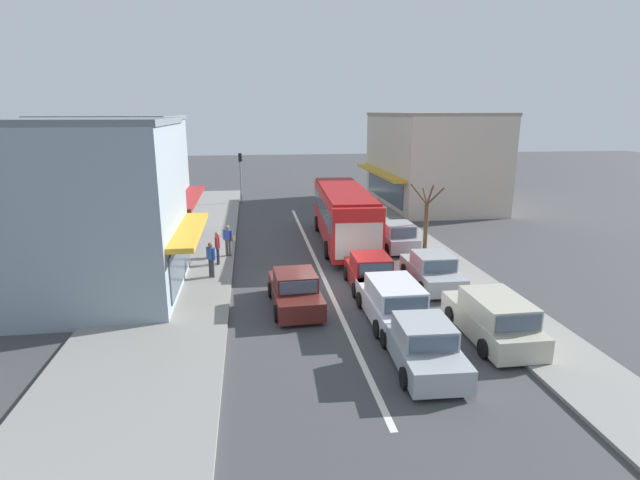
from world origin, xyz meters
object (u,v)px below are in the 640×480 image
object	(u,v)px
pedestrian_far_walker	(211,257)
street_tree_right	(426,220)
pedestrian_with_handbag_near	(218,246)
parked_hatchback_kerb_third	(397,237)
hatchback_behind_bus_mid	(370,273)
parked_wagon_kerb_front	(493,318)
sedan_adjacent_lane_lead	(295,291)
parked_wagon_kerb_rear	(368,215)
pedestrian_browsing_midblock	(228,239)
city_bus	(344,212)
wagon_behind_bus_near	(393,302)
traffic_light_downstreet	(240,170)
sedan_adjacent_lane_trail	(422,345)
parked_sedan_kerb_second	(432,271)

from	to	relation	value
pedestrian_far_walker	street_tree_right	bearing A→B (deg)	16.37
pedestrian_with_handbag_near	parked_hatchback_kerb_third	bearing A→B (deg)	11.17
hatchback_behind_bus_mid	pedestrian_with_handbag_near	xyz separation A→B (m)	(-6.70, 4.09, 0.36)
pedestrian_with_handbag_near	parked_wagon_kerb_front	bearing A→B (deg)	-44.83
sedan_adjacent_lane_lead	parked_wagon_kerb_rear	bearing A→B (deg)	65.62
parked_hatchback_kerb_third	pedestrian_browsing_midblock	bearing A→B (deg)	-176.87
city_bus	hatchback_behind_bus_mid	bearing A→B (deg)	-91.98
wagon_behind_bus_near	sedan_adjacent_lane_lead	bearing A→B (deg)	151.41
city_bus	parked_hatchback_kerb_third	bearing A→B (deg)	-29.53
sedan_adjacent_lane_lead	wagon_behind_bus_near	bearing A→B (deg)	-28.59
traffic_light_downstreet	hatchback_behind_bus_mid	bearing A→B (deg)	-75.01
wagon_behind_bus_near	sedan_adjacent_lane_lead	distance (m)	3.87
parked_wagon_kerb_rear	sedan_adjacent_lane_trail	bearing A→B (deg)	-98.42
street_tree_right	sedan_adjacent_lane_lead	bearing A→B (deg)	-137.68
traffic_light_downstreet	street_tree_right	bearing A→B (deg)	-57.66
parked_hatchback_kerb_third	pedestrian_far_walker	bearing A→B (deg)	-158.34
wagon_behind_bus_near	traffic_light_downstreet	world-z (taller)	traffic_light_downstreet
sedan_adjacent_lane_trail	sedan_adjacent_lane_lead	bearing A→B (deg)	123.15
hatchback_behind_bus_mid	sedan_adjacent_lane_lead	xyz separation A→B (m)	(-3.40, -1.72, -0.05)
sedan_adjacent_lane_trail	parked_wagon_kerb_rear	size ratio (longest dim) A/B	0.95
parked_sedan_kerb_second	parked_wagon_kerb_rear	bearing A→B (deg)	90.33
sedan_adjacent_lane_lead	pedestrian_browsing_midblock	distance (m)	7.77
parked_hatchback_kerb_third	pedestrian_with_handbag_near	bearing A→B (deg)	-168.83
sedan_adjacent_lane_trail	parked_wagon_kerb_front	bearing A→B (deg)	25.55
parked_wagon_kerb_front	pedestrian_with_handbag_near	xyz separation A→B (m)	(-9.63, 9.57, 0.32)
city_bus	pedestrian_browsing_midblock	xyz separation A→B (m)	(-6.49, -2.06, -0.81)
sedan_adjacent_lane_trail	pedestrian_with_handbag_near	bearing A→B (deg)	121.29
hatchback_behind_bus_mid	parked_wagon_kerb_front	world-z (taller)	parked_wagon_kerb_front
parked_sedan_kerb_second	sedan_adjacent_lane_trail	bearing A→B (deg)	-112.46
wagon_behind_bus_near	pedestrian_with_handbag_near	size ratio (longest dim) A/B	2.77
parked_hatchback_kerb_third	hatchback_behind_bus_mid	bearing A→B (deg)	-116.55
traffic_light_downstreet	pedestrian_browsing_midblock	distance (m)	16.07
parked_wagon_kerb_rear	street_tree_right	xyz separation A→B (m)	(1.68, -6.44, 1.02)
pedestrian_far_walker	traffic_light_downstreet	bearing A→B (deg)	86.68
city_bus	street_tree_right	size ratio (longest dim) A/B	2.90
hatchback_behind_bus_mid	parked_wagon_kerb_rear	bearing A→B (deg)	76.93
pedestrian_far_walker	sedan_adjacent_lane_lead	bearing A→B (deg)	-47.61
pedestrian_with_handbag_near	parked_wagon_kerb_rear	bearing A→B (deg)	39.38
parked_sedan_kerb_second	parked_hatchback_kerb_third	xyz separation A→B (m)	(0.18, 6.02, 0.05)
wagon_behind_bus_near	parked_wagon_kerb_rear	bearing A→B (deg)	79.89
parked_sedan_kerb_second	pedestrian_far_walker	bearing A→B (deg)	167.78
sedan_adjacent_lane_trail	parked_sedan_kerb_second	distance (m)	7.44
hatchback_behind_bus_mid	parked_hatchback_kerb_third	size ratio (longest dim) A/B	1.01
sedan_adjacent_lane_lead	parked_hatchback_kerb_third	xyz separation A→B (m)	(6.40, 7.73, 0.05)
hatchback_behind_bus_mid	parked_wagon_kerb_rear	distance (m)	12.16
sedan_adjacent_lane_lead	traffic_light_downstreet	world-z (taller)	traffic_light_downstreet
wagon_behind_bus_near	parked_wagon_kerb_rear	distance (m)	15.66
wagon_behind_bus_near	street_tree_right	bearing A→B (deg)	63.75
parked_wagon_kerb_front	sedan_adjacent_lane_trail	bearing A→B (deg)	-154.45
city_bus	pedestrian_browsing_midblock	size ratio (longest dim) A/B	6.73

